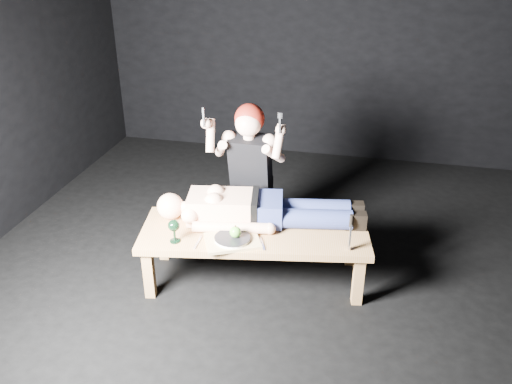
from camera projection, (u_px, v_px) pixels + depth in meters
The scene contains 13 objects.
ground at pixel (276, 267), 4.43m from camera, with size 5.00×5.00×0.00m, color black.
back_wall at pixel (321, 27), 5.92m from camera, with size 5.00×5.00×0.00m, color black.
table at pixel (255, 255), 4.19m from camera, with size 1.72×0.65×0.45m, color #9D754C.
lying_man at pixel (262, 206), 4.16m from camera, with size 1.74×0.53×0.27m, color beige, non-canonical shape.
kneeling_woman at pixel (253, 173), 4.50m from camera, with size 0.71×0.79×1.33m, color black, non-canonical shape.
serving_tray at pixel (232, 241), 3.93m from camera, with size 0.39×0.28×0.02m, color tan.
plate at pixel (232, 238), 3.92m from camera, with size 0.26×0.26×0.02m, color white.
apple at pixel (235, 232), 3.90m from camera, with size 0.08×0.08×0.08m, color green.
goblet at pixel (174, 231), 3.90m from camera, with size 0.09×0.09×0.18m, color black, non-canonical shape.
fork_flat at pixel (198, 242), 3.93m from camera, with size 0.02×0.18×0.01m, color #B2B2B7.
knife_flat at pixel (262, 244), 3.91m from camera, with size 0.02×0.18×0.01m, color #B2B2B7.
spoon_flat at pixel (255, 238), 3.98m from camera, with size 0.02×0.18×0.01m, color #B2B2B7.
carving_knife at pixel (350, 233), 3.78m from camera, with size 0.04×0.04×0.29m, color #B2B2B7, non-canonical shape.
Camera 1 is at (0.66, -3.61, 2.56)m, focal length 37.71 mm.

